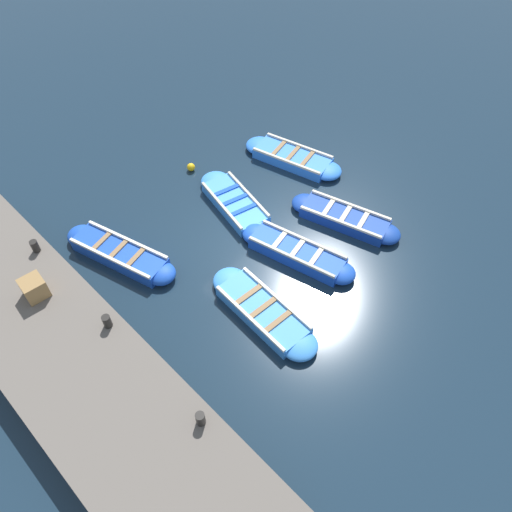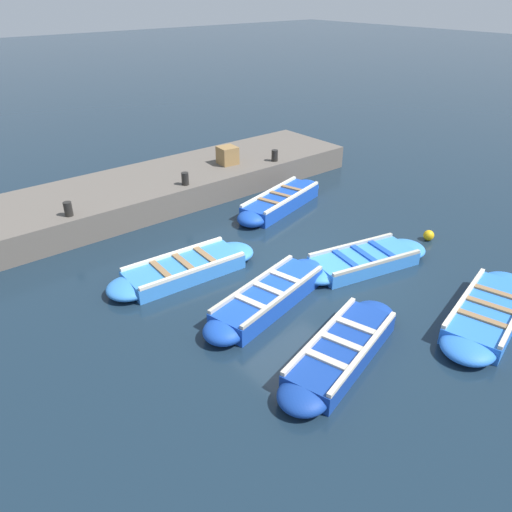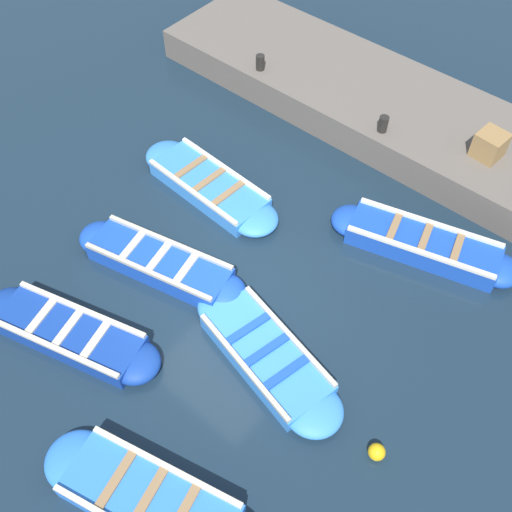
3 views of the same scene
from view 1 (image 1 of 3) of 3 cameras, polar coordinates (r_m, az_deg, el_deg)
The scene contains 13 objects.
ground_plane at distance 14.47m, azimuth -0.13°, elevation 2.17°, with size 120.00×120.00×0.00m, color #162838.
boat_end_of_row at distance 12.68m, azimuth 0.80°, elevation -6.34°, with size 1.15×3.56×0.39m.
boat_far_corner at distance 14.98m, azimuth 10.10°, elevation 4.28°, with size 1.69×3.49×0.41m.
boat_inner_gap at distance 15.24m, azimuth -2.40°, elevation 6.02°, with size 1.65×3.47×0.37m.
boat_stern_in at distance 14.29m, azimuth -15.28°, elevation 0.24°, with size 1.71×3.69×0.46m.
boat_outer_left at distance 16.89m, azimuth 4.20°, elevation 11.14°, with size 1.74×3.60×0.40m.
boat_outer_right at distance 13.87m, azimuth 4.71°, elevation 0.37°, with size 1.53×3.57×0.44m.
quay_wall at distance 12.46m, azimuth -20.30°, elevation -11.39°, with size 2.91×12.23×0.72m.
bollard_north at distance 14.28m, azimuth -23.94°, elevation 1.03°, with size 0.20×0.20×0.35m, color black.
bollard_mid_north at distance 12.16m, azimuth -16.66°, elevation -7.16°, with size 0.20×0.20×0.35m, color black.
bollard_mid_south at distance 10.64m, azimuth -6.37°, elevation -18.00°, with size 0.20×0.20×0.35m, color black.
wooden_crate at distance 13.23m, azimuth -24.03°, elevation -3.36°, with size 0.53×0.53×0.53m, color olive.
buoy_orange_near at distance 16.67m, azimuth -7.44°, elevation 10.04°, with size 0.26×0.26×0.26m, color #EAB214.
Camera 1 is at (6.89, 6.89, 10.70)m, focal length 35.00 mm.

